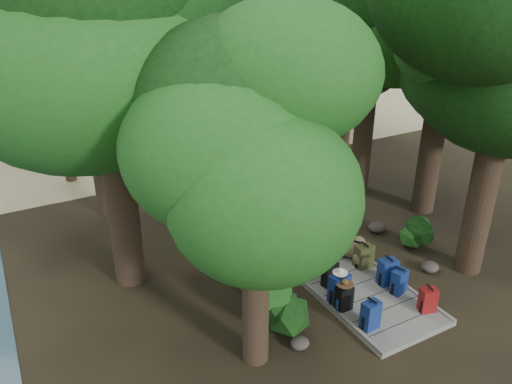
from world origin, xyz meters
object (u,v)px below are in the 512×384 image
suitcase_on_boardwalk (330,274)px  lone_suitcase_on_sand (186,138)px  sun_lounger (236,117)px  duffel_right_khaki (360,251)px  backpack_left_b (344,297)px  kayak (85,137)px  backpack_left_c (339,287)px  backpack_right_d (364,255)px  duffel_right_black (336,239)px  backpack_right_a (428,299)px  backpack_right_c (388,270)px  backpack_left_a (371,314)px  backpack_left_d (302,261)px  backpack_right_b (399,280)px

suitcase_on_boardwalk → lone_suitcase_on_sand: size_ratio=0.91×
sun_lounger → duffel_right_khaki: bearing=-97.3°
backpack_left_b → kayak: size_ratio=0.20×
backpack_left_c → backpack_right_d: size_ratio=1.23×
duffel_right_black → backpack_right_a: bearing=-89.8°
suitcase_on_boardwalk → backpack_right_d: bearing=3.7°
backpack_left_b → backpack_right_a: bearing=-30.9°
backpack_left_b → duffel_right_black: bearing=56.4°
backpack_right_c → duffel_right_khaki: 1.13m
kayak → backpack_left_b: bearing=-64.9°
duffel_right_khaki → backpack_right_a: bearing=-123.1°
backpack_left_b → lone_suitcase_on_sand: bearing=84.5°
backpack_left_a → duffel_right_khaki: bearing=48.9°
backpack_right_a → sun_lounger: 14.49m
backpack_right_d → duffel_right_khaki: size_ratio=0.94×
backpack_left_d → lone_suitcase_on_sand: 10.10m
backpack_right_d → lone_suitcase_on_sand: 10.58m
duffel_right_black → backpack_right_d: bearing=-89.1°
backpack_right_b → lone_suitcase_on_sand: backpack_right_b is taller
backpack_right_b → backpack_left_a: bearing=-169.9°
backpack_right_b → kayak: (-3.87, 14.30, -0.26)m
kayak → backpack_left_d: bearing=-63.6°
lone_suitcase_on_sand → backpack_right_c: bearing=-93.7°
duffel_right_khaki → lone_suitcase_on_sand: lone_suitcase_on_sand is taller
backpack_left_a → kayak: 15.12m
backpack_left_a → backpack_left_b: 0.73m
backpack_left_b → sun_lounger: bearing=72.3°
backpack_right_a → backpack_right_b: bearing=112.1°
lone_suitcase_on_sand → backpack_left_a: bearing=-100.1°
lone_suitcase_on_sand → backpack_left_c: bearing=-100.7°
backpack_left_c → backpack_right_d: bearing=23.1°
backpack_left_b → duffel_right_black: 2.53m
backpack_left_c → lone_suitcase_on_sand: backpack_left_c is taller
backpack_left_c → backpack_right_a: size_ratio=1.27×
kayak → duffel_right_black: bearing=-57.0°
lone_suitcase_on_sand → backpack_right_b: bearing=-93.9°
backpack_left_a → kayak: bearing=93.6°
backpack_left_a → duffel_right_black: (1.30, 2.84, -0.10)m
backpack_right_a → suitcase_on_boardwalk: 2.14m
backpack_right_a → backpack_left_c: bearing=158.7°
backpack_right_c → kayak: (-3.89, 13.90, -0.28)m
backpack_left_d → suitcase_on_boardwalk: size_ratio=0.99×
backpack_left_c → duffel_right_black: size_ratio=1.01×
backpack_left_b → kayak: bearing=99.6°
backpack_right_c → suitcase_on_boardwalk: bearing=160.3°
backpack_left_c → suitcase_on_boardwalk: bearing=62.3°
backpack_right_c → suitcase_on_boardwalk: backpack_right_c is taller
backpack_left_d → kayak: (-2.47, 12.57, -0.22)m
backpack_left_c → backpack_left_d: bearing=82.9°
backpack_right_c → backpack_right_d: bearing=97.2°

